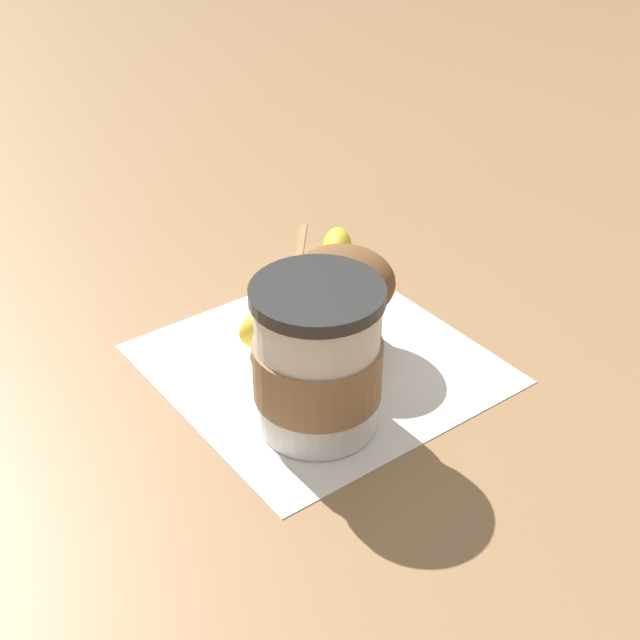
% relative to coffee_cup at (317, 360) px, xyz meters
% --- Properties ---
extents(ground_plane, '(3.00, 3.00, 0.00)m').
position_rel_coffee_cup_xyz_m(ground_plane, '(0.05, -0.06, -0.06)').
color(ground_plane, '#936D47').
extents(paper_napkin, '(0.29, 0.29, 0.00)m').
position_rel_coffee_cup_xyz_m(paper_napkin, '(0.05, -0.06, -0.06)').
color(paper_napkin, white).
rests_on(paper_napkin, ground_plane).
extents(coffee_cup, '(0.10, 0.10, 0.12)m').
position_rel_coffee_cup_xyz_m(coffee_cup, '(0.00, 0.00, 0.00)').
color(coffee_cup, white).
rests_on(coffee_cup, paper_napkin).
extents(muffin, '(0.09, 0.09, 0.09)m').
position_rel_coffee_cup_xyz_m(muffin, '(0.06, -0.09, -0.01)').
color(muffin, white).
rests_on(muffin, paper_napkin).
extents(banana, '(0.10, 0.20, 0.04)m').
position_rel_coffee_cup_xyz_m(banana, '(0.12, -0.12, -0.04)').
color(banana, yellow).
rests_on(banana, paper_napkin).
extents(wooden_stirrer, '(0.08, 0.09, 0.00)m').
position_rel_coffee_cup_xyz_m(wooden_stirrer, '(0.20, -0.18, -0.06)').
color(wooden_stirrer, '#9E7547').
rests_on(wooden_stirrer, ground_plane).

